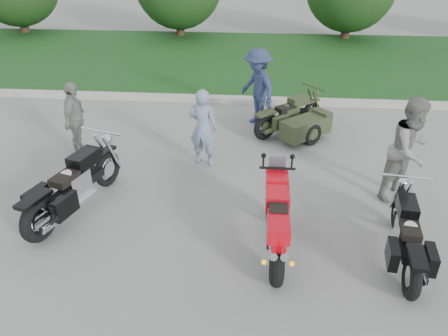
# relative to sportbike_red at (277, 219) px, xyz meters

# --- Properties ---
(ground) EXTENTS (80.00, 80.00, 0.00)m
(ground) POSITION_rel_sportbike_red_xyz_m (-0.80, 0.29, -0.59)
(ground) COLOR gray
(ground) RESTS_ON ground
(curb) EXTENTS (60.00, 0.30, 0.15)m
(curb) POSITION_rel_sportbike_red_xyz_m (-0.80, 6.29, -0.51)
(curb) COLOR #AFACA5
(curb) RESTS_ON ground
(grass_strip) EXTENTS (60.00, 8.00, 0.14)m
(grass_strip) POSITION_rel_sportbike_red_xyz_m (-0.80, 10.44, -0.52)
(grass_strip) COLOR #22531C
(grass_strip) RESTS_ON ground
(sportbike_red) EXTENTS (0.35, 2.10, 1.00)m
(sportbike_red) POSITION_rel_sportbike_red_xyz_m (0.00, 0.00, 0.00)
(sportbike_red) COLOR black
(sportbike_red) RESTS_ON ground
(cruiser_left) EXTENTS (0.93, 2.44, 0.97)m
(cruiser_left) POSITION_rel_sportbike_red_xyz_m (-3.45, 0.72, -0.09)
(cruiser_left) COLOR black
(cruiser_left) RESTS_ON ground
(cruiser_right) EXTENTS (0.49, 2.17, 0.84)m
(cruiser_right) POSITION_rel_sportbike_red_xyz_m (1.89, -0.11, -0.16)
(cruiser_right) COLOR black
(cruiser_right) RESTS_ON ground
(cruiser_sidecar) EXTENTS (1.83, 1.87, 0.82)m
(cruiser_sidecar) POSITION_rel_sportbike_red_xyz_m (0.59, 4.10, -0.20)
(cruiser_sidecar) COLOR black
(cruiser_sidecar) RESTS_ON ground
(person_stripe) EXTENTS (0.67, 0.52, 1.63)m
(person_stripe) POSITION_rel_sportbike_red_xyz_m (-1.43, 2.68, 0.23)
(person_stripe) COLOR #7989A4
(person_stripe) RESTS_ON ground
(person_grey) EXTENTS (1.18, 1.15, 1.92)m
(person_grey) POSITION_rel_sportbike_red_xyz_m (2.35, 1.72, 0.37)
(person_grey) COLOR gray
(person_grey) RESTS_ON ground
(person_denim) EXTENTS (1.27, 1.40, 1.89)m
(person_denim) POSITION_rel_sportbike_red_xyz_m (-0.37, 4.87, 0.36)
(person_denim) COLOR navy
(person_denim) RESTS_ON ground
(person_back) EXTENTS (0.42, 0.96, 1.62)m
(person_back) POSITION_rel_sportbike_red_xyz_m (-4.18, 2.91, 0.22)
(person_back) COLOR gray
(person_back) RESTS_ON ground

